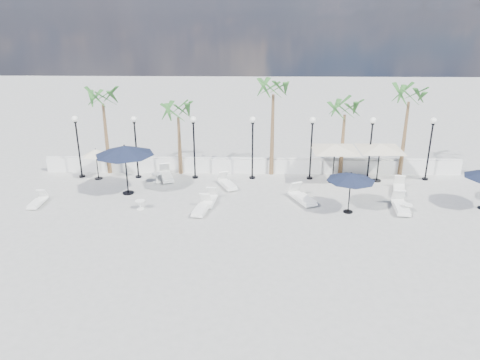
{
  "coord_description": "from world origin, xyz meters",
  "views": [
    {
      "loc": [
        -0.13,
        -20.34,
        9.95
      ],
      "look_at": [
        -0.65,
        2.18,
        1.5
      ],
      "focal_mm": 35.0,
      "sensor_mm": 36.0,
      "label": 1
    }
  ],
  "objects_px": {
    "lounger_5": "(227,183)",
    "parasol_cream_sq_a": "(335,144)",
    "lounger_0": "(166,175)",
    "parasol_navy_left": "(124,150)",
    "lounger_1": "(38,201)",
    "lounger_3": "(210,200)",
    "lounger_2": "(202,208)",
    "lounger_7": "(401,205)",
    "parasol_cream_sq_b": "(380,144)",
    "lounger_6": "(399,188)",
    "lounger_4": "(302,197)",
    "parasol_navy_mid": "(351,177)",
    "parasol_cream_small": "(96,153)"
  },
  "relations": [
    {
      "from": "lounger_3",
      "to": "parasol_cream_sq_b",
      "type": "height_order",
      "value": "parasol_cream_sq_b"
    },
    {
      "from": "lounger_3",
      "to": "parasol_cream_sq_b",
      "type": "bearing_deg",
      "value": 27.12
    },
    {
      "from": "parasol_cream_sq_b",
      "to": "lounger_0",
      "type": "bearing_deg",
      "value": 179.91
    },
    {
      "from": "lounger_5",
      "to": "parasol_cream_small",
      "type": "relative_size",
      "value": 0.99
    },
    {
      "from": "lounger_6",
      "to": "parasol_cream_small",
      "type": "xyz_separation_m",
      "value": [
        -17.7,
        1.76,
        1.41
      ]
    },
    {
      "from": "lounger_2",
      "to": "parasol_cream_sq_b",
      "type": "distance_m",
      "value": 11.34
    },
    {
      "from": "lounger_3",
      "to": "parasol_navy_left",
      "type": "xyz_separation_m",
      "value": [
        -4.7,
        1.33,
        2.3
      ]
    },
    {
      "from": "parasol_navy_left",
      "to": "lounger_3",
      "type": "bearing_deg",
      "value": -15.76
    },
    {
      "from": "lounger_2",
      "to": "lounger_6",
      "type": "xyz_separation_m",
      "value": [
        10.91,
        2.96,
        0.01
      ]
    },
    {
      "from": "lounger_0",
      "to": "lounger_7",
      "type": "height_order",
      "value": "lounger_7"
    },
    {
      "from": "lounger_2",
      "to": "lounger_5",
      "type": "distance_m",
      "value": 3.7
    },
    {
      "from": "parasol_navy_left",
      "to": "parasol_cream_sq_b",
      "type": "height_order",
      "value": "parasol_navy_left"
    },
    {
      "from": "lounger_1",
      "to": "lounger_2",
      "type": "bearing_deg",
      "value": -3.77
    },
    {
      "from": "lounger_5",
      "to": "lounger_1",
      "type": "bearing_deg",
      "value": 172.07
    },
    {
      "from": "parasol_navy_left",
      "to": "parasol_cream_sq_a",
      "type": "height_order",
      "value": "parasol_navy_left"
    },
    {
      "from": "parasol_cream_sq_a",
      "to": "parasol_cream_small",
      "type": "relative_size",
      "value": 2.69
    },
    {
      "from": "lounger_1",
      "to": "lounger_4",
      "type": "relative_size",
      "value": 0.74
    },
    {
      "from": "lounger_3",
      "to": "parasol_navy_left",
      "type": "relative_size",
      "value": 0.55
    },
    {
      "from": "lounger_1",
      "to": "lounger_4",
      "type": "height_order",
      "value": "lounger_4"
    },
    {
      "from": "lounger_1",
      "to": "lounger_2",
      "type": "xyz_separation_m",
      "value": [
        8.77,
        -0.68,
        0.03
      ]
    },
    {
      "from": "lounger_0",
      "to": "parasol_navy_left",
      "type": "distance_m",
      "value": 3.71
    },
    {
      "from": "lounger_0",
      "to": "lounger_3",
      "type": "bearing_deg",
      "value": -68.95
    },
    {
      "from": "lounger_5",
      "to": "parasol_cream_sq_a",
      "type": "bearing_deg",
      "value": -15.33
    },
    {
      "from": "lounger_7",
      "to": "parasol_cream_small",
      "type": "height_order",
      "value": "parasol_cream_small"
    },
    {
      "from": "lounger_1",
      "to": "lounger_3",
      "type": "xyz_separation_m",
      "value": [
        9.08,
        0.4,
        0.02
      ]
    },
    {
      "from": "lounger_1",
      "to": "lounger_6",
      "type": "distance_m",
      "value": 19.81
    },
    {
      "from": "parasol_cream_sq_b",
      "to": "parasol_cream_small",
      "type": "xyz_separation_m",
      "value": [
        -16.88,
        0.0,
        -0.68
      ]
    },
    {
      "from": "lounger_3",
      "to": "parasol_cream_sq_b",
      "type": "xyz_separation_m",
      "value": [
        9.78,
        3.65,
        2.11
      ]
    },
    {
      "from": "lounger_2",
      "to": "lounger_6",
      "type": "distance_m",
      "value": 11.31
    },
    {
      "from": "parasol_cream_sq_a",
      "to": "parasol_navy_left",
      "type": "bearing_deg",
      "value": -170.06
    },
    {
      "from": "lounger_7",
      "to": "parasol_cream_small",
      "type": "xyz_separation_m",
      "value": [
        -17.03,
        4.27,
        1.39
      ]
    },
    {
      "from": "lounger_1",
      "to": "lounger_7",
      "type": "relative_size",
      "value": 0.76
    },
    {
      "from": "lounger_0",
      "to": "parasol_navy_left",
      "type": "bearing_deg",
      "value": -144.66
    },
    {
      "from": "lounger_1",
      "to": "lounger_3",
      "type": "distance_m",
      "value": 9.09
    },
    {
      "from": "lounger_2",
      "to": "lounger_7",
      "type": "height_order",
      "value": "lounger_7"
    },
    {
      "from": "lounger_3",
      "to": "parasol_navy_mid",
      "type": "bearing_deg",
      "value": -0.82
    },
    {
      "from": "lounger_7",
      "to": "parasol_cream_sq_a",
      "type": "relative_size",
      "value": 0.41
    },
    {
      "from": "lounger_0",
      "to": "lounger_2",
      "type": "distance_m",
      "value": 5.42
    },
    {
      "from": "parasol_cream_sq_a",
      "to": "parasol_cream_small",
      "type": "distance_m",
      "value": 14.21
    },
    {
      "from": "lounger_3",
      "to": "lounger_0",
      "type": "bearing_deg",
      "value": 135.42
    },
    {
      "from": "lounger_2",
      "to": "lounger_6",
      "type": "relative_size",
      "value": 0.97
    },
    {
      "from": "lounger_2",
      "to": "parasol_navy_mid",
      "type": "relative_size",
      "value": 0.8
    },
    {
      "from": "parasol_cream_sq_b",
      "to": "parasol_cream_small",
      "type": "relative_size",
      "value": 2.6
    },
    {
      "from": "lounger_4",
      "to": "lounger_5",
      "type": "bearing_deg",
      "value": 129.86
    },
    {
      "from": "lounger_4",
      "to": "parasol_navy_mid",
      "type": "bearing_deg",
      "value": -54.91
    },
    {
      "from": "lounger_0",
      "to": "lounger_4",
      "type": "height_order",
      "value": "lounger_4"
    },
    {
      "from": "lounger_1",
      "to": "lounger_3",
      "type": "relative_size",
      "value": 0.9
    },
    {
      "from": "lounger_0",
      "to": "parasol_navy_left",
      "type": "xyz_separation_m",
      "value": [
        -1.76,
        -2.34,
        2.27
      ]
    },
    {
      "from": "parasol_navy_mid",
      "to": "parasol_cream_sq_b",
      "type": "height_order",
      "value": "parasol_cream_sq_b"
    },
    {
      "from": "lounger_7",
      "to": "parasol_cream_sq_b",
      "type": "distance_m",
      "value": 4.75
    }
  ]
}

